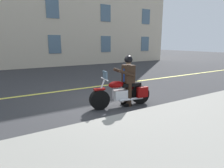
{
  "coord_description": "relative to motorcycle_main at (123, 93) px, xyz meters",
  "views": [
    {
      "loc": [
        2.97,
        6.29,
        2.16
      ],
      "look_at": [
        -0.29,
        0.8,
        0.75
      ],
      "focal_mm": 30.24,
      "sensor_mm": 36.0,
      "label": 1
    }
  ],
  "objects": [
    {
      "name": "lane_center_stripe",
      "position": [
        0.53,
        -3.11,
        -0.45
      ],
      "size": [
        60.0,
        0.16,
        0.01
      ],
      "primitive_type": "cube",
      "color": "#E5DB4C",
      "rests_on": "ground_plane"
    },
    {
      "name": "sidewalk_curb",
      "position": [
        0.53,
        3.39,
        -0.38
      ],
      "size": [
        60.0,
        5.0,
        0.15
      ],
      "primitive_type": "cube",
      "color": "gray",
      "rests_on": "ground_plane"
    },
    {
      "name": "ground_plane",
      "position": [
        0.53,
        -1.11,
        -0.45
      ],
      "size": [
        80.0,
        80.0,
        0.0
      ],
      "primitive_type": "plane",
      "color": "#333335"
    },
    {
      "name": "motorcycle_main",
      "position": [
        0.0,
        0.0,
        0.0
      ],
      "size": [
        2.22,
        0.76,
        1.26
      ],
      "color": "black",
      "rests_on": "ground_plane"
    },
    {
      "name": "rider_main",
      "position": [
        -0.19,
        0.02,
        0.58
      ],
      "size": [
        0.67,
        0.6,
        1.74
      ],
      "color": "black",
      "rests_on": "ground_plane"
    }
  ]
}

